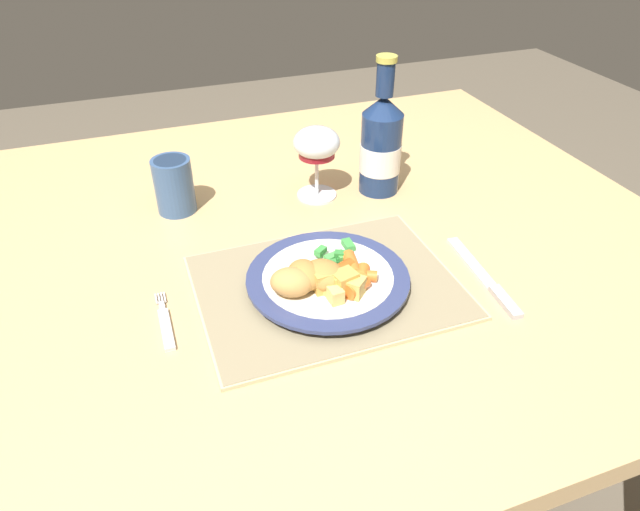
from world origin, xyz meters
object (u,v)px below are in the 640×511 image
Objects in this scene: fork at (166,324)px; bottle at (381,144)px; dinner_plate at (328,280)px; table_knife at (488,282)px; drinking_cup at (174,185)px; wine_glass at (317,146)px; dining_table at (275,276)px.

fork is 0.49× the size of bottle.
bottle reaches higher than dinner_plate.
drinking_cup reaches higher than table_knife.
fork is at bearing -101.45° from drinking_cup.
wine_glass is 1.36× the size of drinking_cup.
dining_table is 5.76× the size of dinner_plate.
dining_table is 0.24m from drinking_cup.
dinner_plate reaches higher than table_knife.
dining_table is 5.45× the size of bottle.
wine_glass is (0.08, 0.27, 0.08)m from dinner_plate.
table_knife reaches higher than fork.
dining_table is at bearing -48.49° from drinking_cup.
dining_table is at bearing 104.34° from dinner_plate.
wine_glass reaches higher than dining_table.
dinner_plate is 0.95× the size of bottle.
fork is at bearing -149.77° from bottle.
bottle is (0.24, 0.10, 0.17)m from dining_table.
wine_glass is (0.12, 0.12, 0.18)m from dining_table.
bottle reaches higher than dining_table.
dinner_plate reaches higher than fork.
wine_glass is at bearing 40.63° from fork.
wine_glass reaches higher than dinner_plate.
fork is 0.43m from wine_glass.
dining_table is 11.23× the size of fork.
table_knife is at bearing -39.64° from dining_table.
dining_table is at bearing 38.17° from fork.
dinner_plate is at bearing -0.03° from fork.
bottle is at bearing 30.23° from fork.
drinking_cup is (-0.37, 0.05, -0.04)m from bottle.
table_knife is at bearing -84.26° from bottle.
table_knife is at bearing -8.44° from fork.
fork is 0.51m from bottle.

